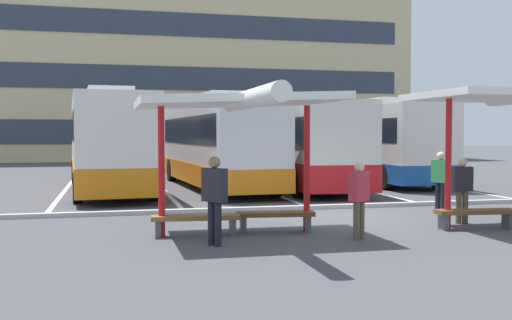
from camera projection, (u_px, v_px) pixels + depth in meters
The scene contains 20 objects.
ground_plane at pixel (337, 217), 15.56m from camera, with size 160.00×160.00×0.00m, color #47474C.
terminal_building at pixel (176, 38), 52.48m from camera, with size 39.57×11.26×23.94m.
coach_bus_0 at pixel (108, 144), 22.83m from camera, with size 3.33×11.53×3.83m.
coach_bus_1 at pixel (216, 145), 23.97m from camera, with size 3.21×11.41×3.74m.
coach_bus_2 at pixel (305, 146), 23.84m from camera, with size 3.16×10.19×3.65m.
coach_bus_3 at pixel (373, 144), 26.93m from camera, with size 2.64×10.46×3.69m.
lane_stripe_0 at pixel (65, 190), 23.11m from camera, with size 0.16×14.00×0.01m, color white.
lane_stripe_1 at pixel (162, 188), 23.99m from camera, with size 0.16×14.00×0.01m, color white.
lane_stripe_2 at pixel (252, 186), 24.88m from camera, with size 0.16×14.00×0.01m, color white.
lane_stripe_3 at pixel (335, 184), 25.76m from camera, with size 0.16×14.00×0.01m, color white.
lane_stripe_4 at pixel (414, 182), 26.65m from camera, with size 0.16×14.00×0.01m, color white.
waiting_shelter_0 at pixel (239, 103), 12.63m from camera, with size 4.23×5.09×3.05m.
bench_0 at pixel (196, 220), 12.74m from camera, with size 1.91×0.59×0.45m.
bench_1 at pixel (275, 217), 13.28m from camera, with size 1.78×0.62×0.45m.
bench_2 at pixel (476, 214), 13.68m from camera, with size 1.90×0.62×0.45m.
platform_kerb at pixel (314, 207), 17.27m from camera, with size 44.00×0.24×0.12m, color #ADADA8.
waiting_passenger_0 at pixel (441, 177), 16.48m from camera, with size 0.41×0.53×1.69m.
waiting_passenger_1 at pixel (462, 186), 14.48m from camera, with size 0.49×0.30×1.60m.
waiting_passenger_2 at pixel (359, 195), 12.33m from camera, with size 0.51×0.43×1.61m.
waiting_passenger_3 at pixel (215, 194), 11.61m from camera, with size 0.48×0.54×1.75m.
Camera 1 is at (-5.74, -14.53, 2.19)m, focal length 41.91 mm.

